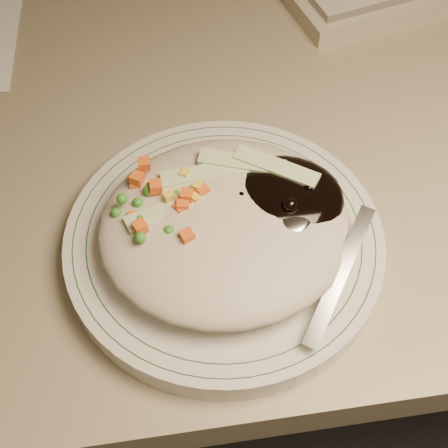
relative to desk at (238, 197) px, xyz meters
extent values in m
cube|color=gray|center=(0.00, 0.00, 0.18)|extent=(1.40, 0.70, 0.04)
cylinder|color=silver|center=(-0.05, -0.21, 0.21)|extent=(0.25, 0.25, 0.02)
torus|color=#144723|center=(-0.05, -0.21, 0.22)|extent=(0.24, 0.24, 0.00)
torus|color=#144723|center=(-0.05, -0.21, 0.22)|extent=(0.22, 0.22, 0.00)
ellipsoid|color=#ADA68D|center=(-0.05, -0.21, 0.24)|extent=(0.19, 0.18, 0.04)
ellipsoid|color=black|center=(0.00, -0.20, 0.25)|extent=(0.10, 0.09, 0.03)
ellipsoid|color=orange|center=(-0.09, -0.19, 0.24)|extent=(0.08, 0.08, 0.02)
sphere|color=black|center=(-0.03, -0.20, 0.25)|extent=(0.01, 0.01, 0.01)
sphere|color=black|center=(-0.01, -0.19, 0.25)|extent=(0.01, 0.01, 0.01)
sphere|color=black|center=(0.02, -0.20, 0.26)|extent=(0.01, 0.01, 0.01)
sphere|color=black|center=(0.01, -0.19, 0.25)|extent=(0.01, 0.01, 0.01)
sphere|color=black|center=(0.00, -0.22, 0.26)|extent=(0.01, 0.01, 0.01)
sphere|color=black|center=(-0.01, -0.20, 0.25)|extent=(0.01, 0.01, 0.01)
sphere|color=black|center=(0.00, -0.19, 0.25)|extent=(0.01, 0.01, 0.01)
cube|color=orange|center=(-0.10, -0.19, 0.26)|extent=(0.01, 0.01, 0.01)
cube|color=orange|center=(-0.08, -0.21, 0.25)|extent=(0.01, 0.01, 0.01)
cube|color=orange|center=(-0.11, -0.17, 0.26)|extent=(0.01, 0.01, 0.01)
cube|color=orange|center=(-0.07, -0.20, 0.26)|extent=(0.01, 0.01, 0.01)
cube|color=orange|center=(-0.08, -0.20, 0.26)|extent=(0.01, 0.01, 0.01)
cube|color=orange|center=(-0.11, -0.17, 0.25)|extent=(0.01, 0.01, 0.01)
cube|color=orange|center=(-0.10, -0.18, 0.26)|extent=(0.01, 0.01, 0.01)
cube|color=orange|center=(-0.08, -0.20, 0.26)|extent=(0.01, 0.01, 0.01)
cube|color=orange|center=(-0.06, -0.19, 0.26)|extent=(0.01, 0.01, 0.01)
cube|color=orange|center=(-0.10, -0.16, 0.26)|extent=(0.01, 0.01, 0.01)
cube|color=orange|center=(-0.11, -0.22, 0.26)|extent=(0.01, 0.01, 0.01)
cube|color=orange|center=(-0.08, -0.23, 0.26)|extent=(0.01, 0.01, 0.01)
cube|color=orange|center=(-0.12, -0.21, 0.25)|extent=(0.01, 0.01, 0.01)
cube|color=orange|center=(-0.11, -0.17, 0.25)|extent=(0.01, 0.01, 0.01)
sphere|color=#388C28|center=(-0.08, -0.19, 0.25)|extent=(0.01, 0.01, 0.01)
sphere|color=#388C28|center=(-0.11, -0.23, 0.26)|extent=(0.01, 0.01, 0.01)
sphere|color=#388C28|center=(-0.11, -0.19, 0.26)|extent=(0.01, 0.01, 0.01)
sphere|color=#388C28|center=(-0.12, -0.19, 0.26)|extent=(0.01, 0.01, 0.01)
sphere|color=#388C28|center=(-0.08, -0.19, 0.25)|extent=(0.01, 0.01, 0.01)
sphere|color=#388C28|center=(-0.08, -0.22, 0.25)|extent=(0.01, 0.01, 0.01)
sphere|color=#388C28|center=(-0.09, -0.20, 0.25)|extent=(0.01, 0.01, 0.01)
sphere|color=#388C28|center=(-0.10, -0.22, 0.25)|extent=(0.01, 0.01, 0.01)
sphere|color=#388C28|center=(-0.13, -0.20, 0.25)|extent=(0.01, 0.01, 0.01)
sphere|color=#388C28|center=(-0.10, -0.18, 0.26)|extent=(0.01, 0.01, 0.01)
sphere|color=#388C28|center=(-0.10, -0.19, 0.26)|extent=(0.01, 0.01, 0.01)
sphere|color=#388C28|center=(-0.11, -0.21, 0.25)|extent=(0.01, 0.01, 0.01)
sphere|color=#388C28|center=(-0.09, -0.22, 0.26)|extent=(0.01, 0.01, 0.01)
sphere|color=#388C28|center=(-0.06, -0.17, 0.25)|extent=(0.01, 0.01, 0.01)
cube|color=yellow|center=(-0.08, -0.19, 0.25)|extent=(0.01, 0.01, 0.01)
cube|color=yellow|center=(-0.07, -0.20, 0.26)|extent=(0.01, 0.01, 0.01)
cube|color=yellow|center=(-0.09, -0.18, 0.25)|extent=(0.01, 0.01, 0.01)
cube|color=yellow|center=(-0.09, -0.19, 0.26)|extent=(0.01, 0.01, 0.01)
cube|color=yellow|center=(-0.09, -0.20, 0.25)|extent=(0.01, 0.01, 0.01)
cube|color=yellow|center=(-0.07, -0.19, 0.26)|extent=(0.01, 0.01, 0.01)
cube|color=yellow|center=(-0.07, -0.17, 0.26)|extent=(0.01, 0.01, 0.01)
cube|color=yellow|center=(-0.08, -0.20, 0.25)|extent=(0.01, 0.01, 0.01)
cube|color=#B2D18C|center=(-0.06, -0.17, 0.26)|extent=(0.07, 0.02, 0.00)
cube|color=#B2D18C|center=(-0.03, -0.17, 0.26)|extent=(0.07, 0.04, 0.00)
cube|color=#B2D18C|center=(-0.09, -0.20, 0.26)|extent=(0.07, 0.03, 0.00)
cube|color=#B2D18C|center=(0.00, -0.18, 0.26)|extent=(0.06, 0.05, 0.00)
cube|color=#B2D18C|center=(-0.04, -0.22, 0.25)|extent=(0.07, 0.04, 0.00)
cube|color=#B2D18C|center=(-0.05, -0.18, 0.25)|extent=(0.07, 0.04, 0.00)
ellipsoid|color=silver|center=(0.00, -0.22, 0.25)|extent=(0.06, 0.06, 0.01)
cube|color=silver|center=(0.03, -0.27, 0.24)|extent=(0.07, 0.10, 0.03)
camera|label=1|loc=(-0.09, -0.48, 0.62)|focal=50.00mm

